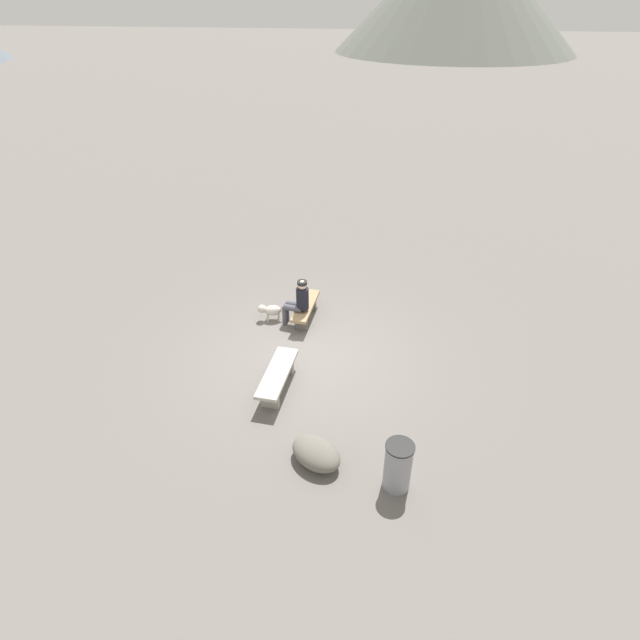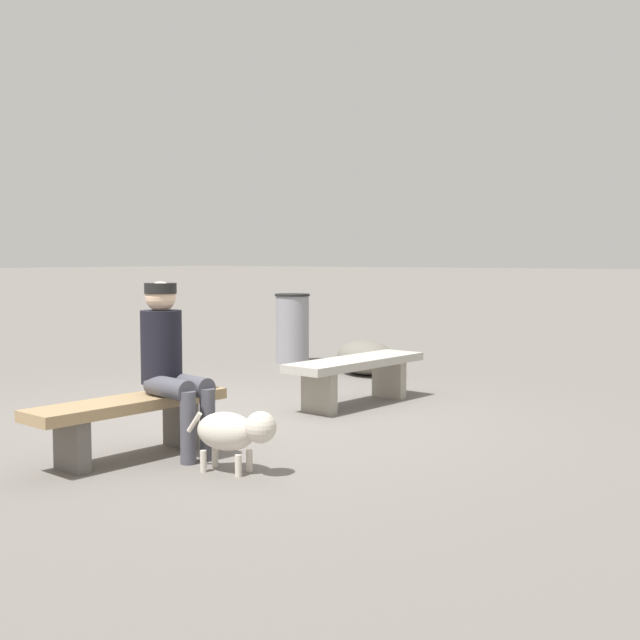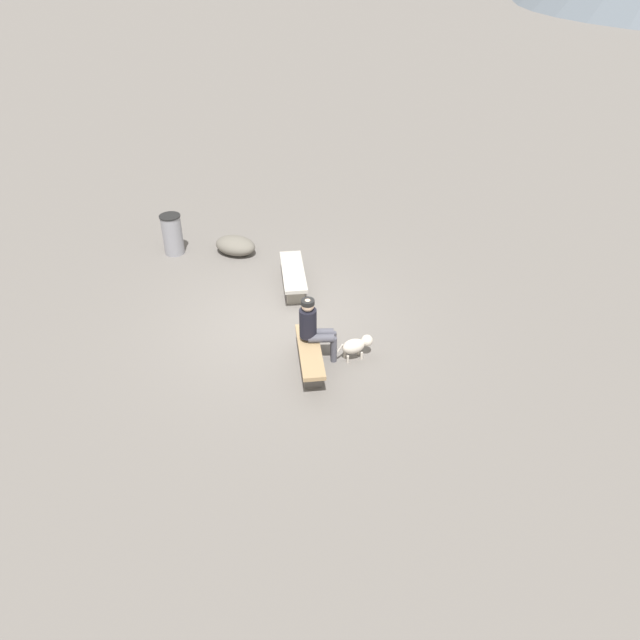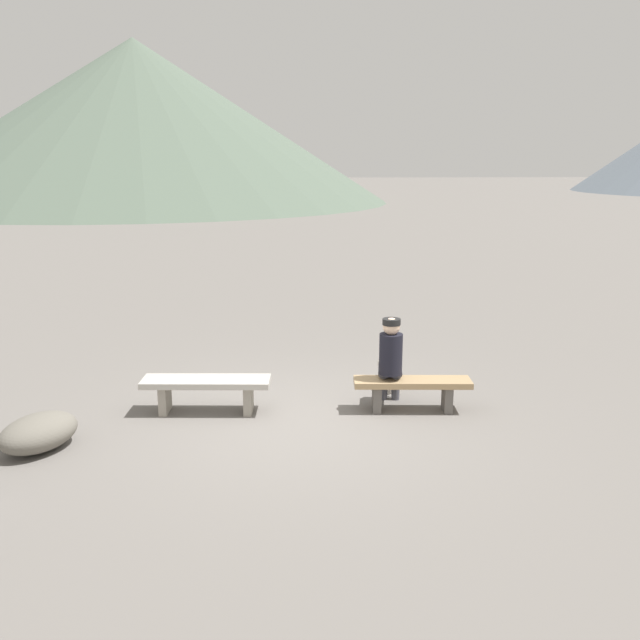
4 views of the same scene
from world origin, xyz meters
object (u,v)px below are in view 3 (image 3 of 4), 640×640
Objects in this scene: dog at (357,345)px; boulder at (235,245)px; bench_right at (310,354)px; seated_person at (314,326)px; trash_bin at (172,234)px; bench_left at (293,275)px.

dog is 4.68m from boulder.
dog reaches higher than boulder.
bench_right is 1.23× the size of seated_person.
trash_bin is (-4.49, -2.48, -0.24)m from seated_person.
bench_left reaches higher than boulder.
boulder is (0.30, 1.39, -0.26)m from trash_bin.
seated_person is (2.40, 0.01, 0.37)m from bench_left.
dog is at bearing 23.03° from boulder.
bench_left is 3.23m from trash_bin.
boulder is at bearing -144.92° from bench_left.
seated_person is 5.13m from trash_bin.
boulder is (-1.79, -1.08, -0.14)m from bench_left.
seated_person is 1.33× the size of trash_bin.
seated_person reaches higher than dog.
bench_left is at bearing 49.86° from trash_bin.
trash_bin is at bearing -126.22° from bench_left.
bench_right is 0.49m from seated_person.
dog is at bearing 104.30° from bench_right.
seated_person reaches higher than boulder.
bench_right is 0.88m from dog.
trash_bin is at bearing -142.11° from seated_person.
boulder is at bearing -156.46° from seated_person.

